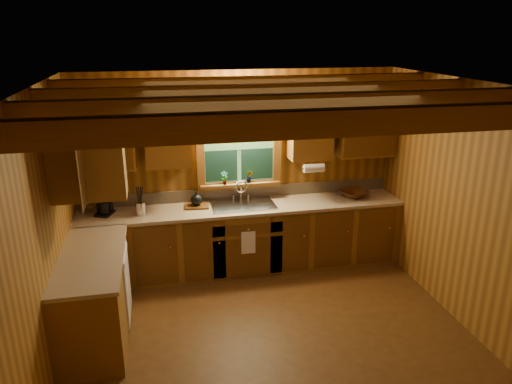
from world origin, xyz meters
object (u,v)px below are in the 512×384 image
object	(u,v)px
cutting_board	(197,206)
wicker_basket	(354,194)
coffee_maker	(104,202)
sink	(243,209)

from	to	relation	value
cutting_board	wicker_basket	bearing A→B (deg)	3.68
wicker_basket	coffee_maker	bearing A→B (deg)	179.24
cutting_board	wicker_basket	distance (m)	2.14
coffee_maker	wicker_basket	size ratio (longest dim) A/B	0.89
cutting_board	wicker_basket	size ratio (longest dim) A/B	0.83
coffee_maker	sink	bearing A→B (deg)	19.54
sink	cutting_board	bearing A→B (deg)	174.12
wicker_basket	sink	bearing A→B (deg)	-179.29
sink	coffee_maker	bearing A→B (deg)	177.93
sink	wicker_basket	bearing A→B (deg)	0.71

